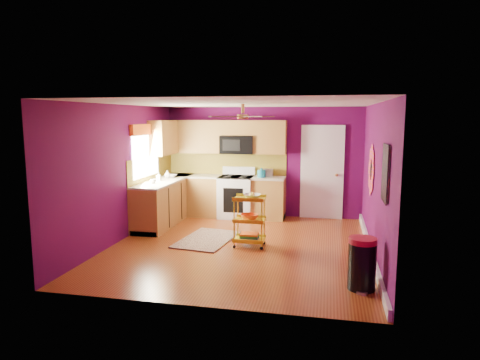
# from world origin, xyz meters

# --- Properties ---
(ground) EXTENTS (5.00, 5.00, 0.00)m
(ground) POSITION_xyz_m (0.00, 0.00, 0.00)
(ground) COLOR maroon
(ground) RESTS_ON ground
(room_envelope) EXTENTS (4.54, 5.04, 2.52)m
(room_envelope) POSITION_xyz_m (0.03, 0.00, 1.63)
(room_envelope) COLOR #510946
(room_envelope) RESTS_ON ground
(lower_cabinets) EXTENTS (2.81, 2.31, 0.94)m
(lower_cabinets) POSITION_xyz_m (-1.35, 1.82, 0.43)
(lower_cabinets) COLOR brown
(lower_cabinets) RESTS_ON ground
(electric_range) EXTENTS (0.76, 0.66, 1.13)m
(electric_range) POSITION_xyz_m (-0.55, 2.17, 0.48)
(electric_range) COLOR white
(electric_range) RESTS_ON ground
(upper_cabinetry) EXTENTS (2.80, 2.30, 1.26)m
(upper_cabinetry) POSITION_xyz_m (-1.24, 2.17, 1.80)
(upper_cabinetry) COLOR brown
(upper_cabinetry) RESTS_ON ground
(left_window) EXTENTS (0.08, 1.35, 1.08)m
(left_window) POSITION_xyz_m (-2.22, 1.05, 1.74)
(left_window) COLOR white
(left_window) RESTS_ON ground
(panel_door) EXTENTS (0.95, 0.11, 2.15)m
(panel_door) POSITION_xyz_m (1.35, 2.47, 1.02)
(panel_door) COLOR white
(panel_door) RESTS_ON ground
(right_wall_art) EXTENTS (0.04, 2.74, 1.04)m
(right_wall_art) POSITION_xyz_m (2.23, -0.34, 1.44)
(right_wall_art) COLOR black
(right_wall_art) RESTS_ON ground
(ceiling_fan) EXTENTS (1.01, 1.01, 0.26)m
(ceiling_fan) POSITION_xyz_m (0.00, 0.20, 2.29)
(ceiling_fan) COLOR #BF8C3F
(ceiling_fan) RESTS_ON ground
(shag_rug) EXTENTS (1.04, 1.51, 0.02)m
(shag_rug) POSITION_xyz_m (-0.69, 0.25, 0.01)
(shag_rug) COLOR black
(shag_rug) RESTS_ON ground
(rolling_cart) EXTENTS (0.55, 0.40, 0.98)m
(rolling_cart) POSITION_xyz_m (0.16, 0.03, 0.50)
(rolling_cart) COLOR yellow
(rolling_cart) RESTS_ON ground
(trash_can) EXTENTS (0.47, 0.47, 0.70)m
(trash_can) POSITION_xyz_m (1.97, -1.54, 0.35)
(trash_can) COLOR black
(trash_can) RESTS_ON ground
(teal_kettle) EXTENTS (0.18, 0.18, 0.21)m
(teal_kettle) POSITION_xyz_m (0.03, 2.15, 1.02)
(teal_kettle) COLOR #137894
(teal_kettle) RESTS_ON lower_cabinets
(toaster) EXTENTS (0.22, 0.15, 0.18)m
(toaster) POSITION_xyz_m (0.16, 2.31, 1.03)
(toaster) COLOR beige
(toaster) RESTS_ON lower_cabinets
(soap_bottle_a) EXTENTS (0.08, 0.08, 0.18)m
(soap_bottle_a) POSITION_xyz_m (-2.01, 1.19, 1.03)
(soap_bottle_a) COLOR #EA3F72
(soap_bottle_a) RESTS_ON lower_cabinets
(soap_bottle_b) EXTENTS (0.13, 0.13, 0.17)m
(soap_bottle_b) POSITION_xyz_m (-1.99, 1.62, 1.02)
(soap_bottle_b) COLOR white
(soap_bottle_b) RESTS_ON lower_cabinets
(counter_dish) EXTENTS (0.26, 0.26, 0.07)m
(counter_dish) POSITION_xyz_m (-1.95, 1.72, 0.97)
(counter_dish) COLOR white
(counter_dish) RESTS_ON lower_cabinets
(counter_cup) EXTENTS (0.11, 0.11, 0.09)m
(counter_cup) POSITION_xyz_m (-1.97, 0.80, 0.99)
(counter_cup) COLOR white
(counter_cup) RESTS_ON lower_cabinets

